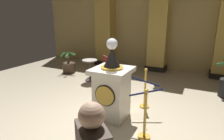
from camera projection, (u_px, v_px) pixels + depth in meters
name	position (u px, v px, depth m)	size (l,w,h in m)	color
ground_plane	(107.00, 120.00, 4.20)	(11.78, 11.78, 0.00)	beige
back_wall	(161.00, 21.00, 7.97)	(11.78, 0.16, 4.10)	tan
pedestal_clock	(112.00, 88.00, 4.13)	(0.81, 0.81, 1.80)	silver
stanchion_near	(145.00, 121.00, 3.50)	(0.24, 0.24, 0.99)	gold
stanchion_far	(145.00, 94.00, 4.72)	(0.24, 0.24, 1.02)	gold
velvet_rope	(146.00, 87.00, 3.99)	(0.82, 0.84, 0.22)	#141947
column_left	(106.00, 23.00, 8.77)	(0.91, 0.91, 3.93)	black
column_centre_rear	(159.00, 24.00, 7.72)	(0.88, 0.88, 3.93)	black
potted_palm_left	(69.00, 65.00, 7.77)	(0.69, 0.64, 0.94)	#4C3828
cafe_table	(90.00, 68.00, 6.66)	(0.52, 0.52, 0.77)	#332D28
cafe_chair_red	(103.00, 68.00, 6.30)	(0.56, 0.56, 0.96)	black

